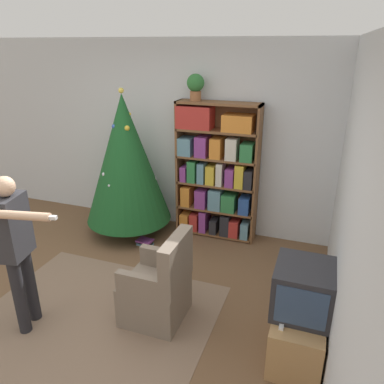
{
  "coord_description": "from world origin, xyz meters",
  "views": [
    {
      "loc": [
        1.82,
        -2.45,
        2.52
      ],
      "look_at": [
        0.57,
        1.03,
        1.05
      ],
      "focal_mm": 35.0,
      "sensor_mm": 36.0,
      "label": 1
    }
  ],
  "objects_px": {
    "bookshelf": "(216,172)",
    "armchair": "(159,290)",
    "potted_plant": "(196,85)",
    "christmas_tree": "(126,160)",
    "television": "(303,289)",
    "standing_person": "(17,243)"
  },
  "relations": [
    {
      "from": "bookshelf",
      "to": "christmas_tree",
      "type": "height_order",
      "value": "christmas_tree"
    },
    {
      "from": "bookshelf",
      "to": "armchair",
      "type": "height_order",
      "value": "bookshelf"
    },
    {
      "from": "television",
      "to": "armchair",
      "type": "height_order",
      "value": "armchair"
    },
    {
      "from": "standing_person",
      "to": "television",
      "type": "bearing_deg",
      "value": 89.96
    },
    {
      "from": "christmas_tree",
      "to": "standing_person",
      "type": "relative_size",
      "value": 1.33
    },
    {
      "from": "standing_person",
      "to": "potted_plant",
      "type": "xyz_separation_m",
      "value": [
        0.83,
        2.37,
        1.15
      ]
    },
    {
      "from": "bookshelf",
      "to": "television",
      "type": "bearing_deg",
      "value": -55.02
    },
    {
      "from": "television",
      "to": "potted_plant",
      "type": "relative_size",
      "value": 1.54
    },
    {
      "from": "television",
      "to": "potted_plant",
      "type": "xyz_separation_m",
      "value": [
        -1.59,
        1.87,
        1.38
      ]
    },
    {
      "from": "potted_plant",
      "to": "television",
      "type": "bearing_deg",
      "value": -49.56
    },
    {
      "from": "television",
      "to": "bookshelf",
      "type": "bearing_deg",
      "value": 124.98
    },
    {
      "from": "standing_person",
      "to": "potted_plant",
      "type": "distance_m",
      "value": 2.76
    },
    {
      "from": "television",
      "to": "standing_person",
      "type": "distance_m",
      "value": 2.49
    },
    {
      "from": "armchair",
      "to": "television",
      "type": "bearing_deg",
      "value": 89.89
    },
    {
      "from": "potted_plant",
      "to": "bookshelf",
      "type": "bearing_deg",
      "value": -1.16
    },
    {
      "from": "christmas_tree",
      "to": "potted_plant",
      "type": "height_order",
      "value": "potted_plant"
    },
    {
      "from": "bookshelf",
      "to": "television",
      "type": "distance_m",
      "value": 2.29
    },
    {
      "from": "christmas_tree",
      "to": "potted_plant",
      "type": "distance_m",
      "value": 1.33
    },
    {
      "from": "bookshelf",
      "to": "television",
      "type": "xyz_separation_m",
      "value": [
        1.3,
        -1.86,
        -0.27
      ]
    },
    {
      "from": "bookshelf",
      "to": "potted_plant",
      "type": "height_order",
      "value": "potted_plant"
    },
    {
      "from": "christmas_tree",
      "to": "potted_plant",
      "type": "xyz_separation_m",
      "value": [
        0.86,
        0.35,
        0.96
      ]
    },
    {
      "from": "christmas_tree",
      "to": "potted_plant",
      "type": "bearing_deg",
      "value": 22.22
    }
  ]
}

